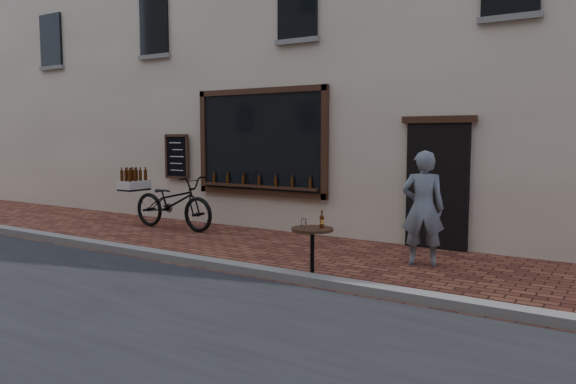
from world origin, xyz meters
The scene contains 6 objects.
ground centered at (0.00, 0.00, 0.00)m, with size 90.00×90.00×0.00m, color #4C2018.
kerb centered at (0.00, 0.20, 0.06)m, with size 90.00×0.25×0.12m, color slate.
shop_building centered at (0.00, 6.50, 5.00)m, with size 28.00×6.20×10.00m.
cargo_bicycle centered at (-3.51, 2.44, 0.58)m, with size 2.50×0.76×1.22m.
bistro_table centered at (1.22, 0.35, 0.52)m, with size 0.57×0.57×0.98m.
pedestrian centered at (2.14, 2.09, 0.88)m, with size 0.64×0.42×1.76m, color slate.
Camera 1 is at (5.05, -6.12, 1.97)m, focal length 35.00 mm.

